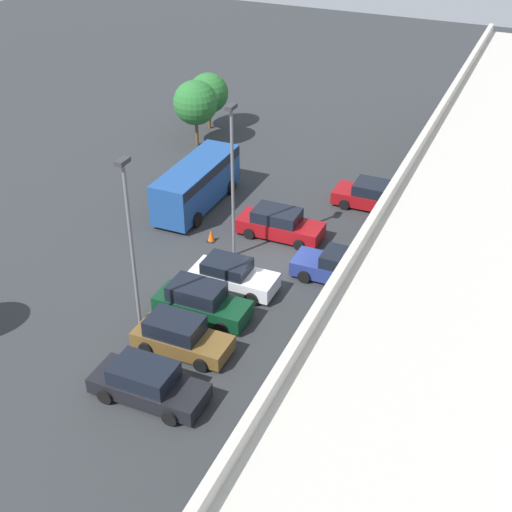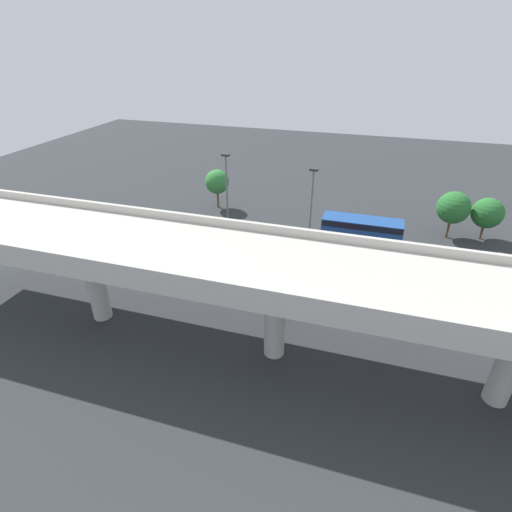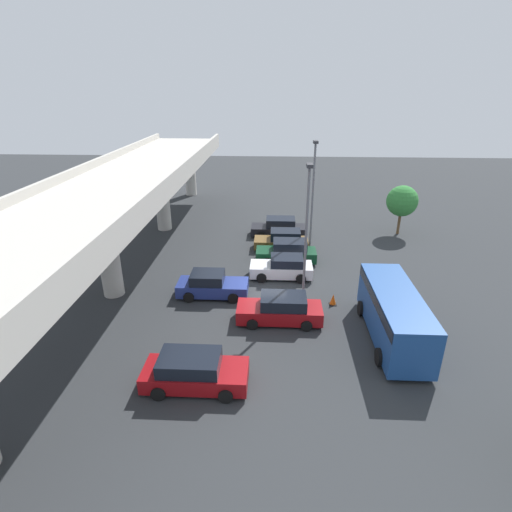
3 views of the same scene
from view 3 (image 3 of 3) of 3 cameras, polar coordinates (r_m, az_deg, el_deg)
name	(u,v)px [view 3 (image 3 of 3)]	position (r m, az deg, el deg)	size (l,w,h in m)	color
ground_plane	(266,297)	(25.56, 1.43, -5.94)	(108.94, 108.94, 0.00)	#2D3033
highway_overpass	(101,206)	(25.42, -21.30, 6.64)	(52.12, 7.27, 7.25)	#BCB7AD
parked_car_0	(194,371)	(18.66, -8.85, -15.97)	(2.21, 4.67, 1.57)	maroon
parked_car_1	(280,309)	(22.84, 3.52, -7.62)	(2.08, 4.81, 1.63)	maroon
parked_car_2	(212,285)	(25.62, -6.37, -4.16)	(2.08, 4.46, 1.59)	navy
parked_car_3	(283,267)	(27.90, 3.81, -1.64)	(2.05, 4.32, 1.56)	silver
parked_car_4	(287,252)	(30.33, 4.48, 0.58)	(2.04, 4.53, 1.72)	#0C381E
parked_car_5	(282,240)	(32.73, 3.81, 2.25)	(2.03, 4.38, 1.62)	brown
parked_car_6	(279,227)	(35.74, 3.31, 4.10)	(2.16, 4.82, 1.62)	black
shuttle_bus	(394,312)	(22.14, 19.15, -7.54)	(7.33, 2.57, 2.71)	#1E478C
lamp_post_near_aisle	(313,190)	(31.32, 8.14, 9.35)	(0.70, 0.35, 8.72)	slate
lamp_post_mid_lot	(307,224)	(23.76, 7.25, 4.54)	(0.70, 0.35, 8.45)	slate
tree_front_right	(402,201)	(37.66, 20.15, 7.37)	(2.71, 2.71, 4.42)	brown
traffic_cone	(333,300)	(25.08, 10.95, -6.15)	(0.44, 0.44, 0.70)	black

